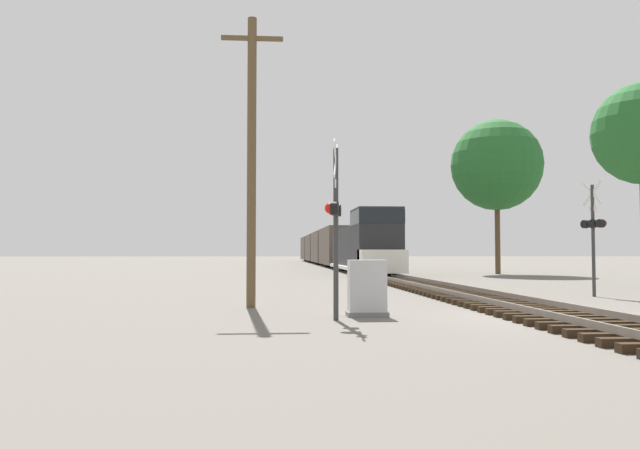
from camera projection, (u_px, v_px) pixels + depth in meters
The scene contains 8 objects.
ground_plane at pixel (552, 318), 14.98m from camera, with size 400.00×400.00×0.00m, color #666059.
rail_track_bed at pixel (552, 313), 14.99m from camera, with size 2.60×160.00×0.31m.
freight_train at pixel (327, 248), 74.55m from camera, with size 2.87×75.83×4.36m.
crossing_signal_near at pixel (335, 216), 14.64m from camera, with size 0.48×1.02×4.21m.
crossing_signal_far at pixel (594, 228), 22.29m from camera, with size 0.58×1.01×4.17m.
relay_cabinet at pixel (367, 289), 15.44m from camera, with size 1.01×0.60×1.40m.
utility_pole at pixel (252, 156), 18.03m from camera, with size 1.80×0.26×8.43m.
tree_mid_background at pixel (497, 165), 44.91m from camera, with size 6.53×6.53×11.11m.
Camera 1 is at (-6.77, -14.57, 1.60)m, focal length 35.00 mm.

